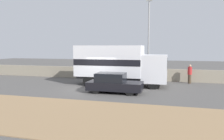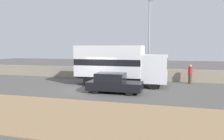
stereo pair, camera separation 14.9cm
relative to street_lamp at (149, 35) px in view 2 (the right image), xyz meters
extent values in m
plane|color=#514F4C|center=(-3.58, -4.82, -4.46)|extent=(80.00, 80.00, 0.00)
cube|color=#937551|center=(-3.58, -11.24, -4.44)|extent=(60.00, 5.87, 0.04)
cube|color=gray|center=(-3.58, 1.18, -3.86)|extent=(60.00, 0.35, 1.20)
cylinder|color=gray|center=(0.00, 0.00, -0.69)|extent=(0.14, 0.14, 7.55)
cube|color=silver|center=(0.76, -2.35, -2.89)|extent=(2.03, 2.36, 2.27)
cube|color=black|center=(1.76, -2.35, -2.44)|extent=(0.06, 2.00, 1.00)
cube|color=#2D2D33|center=(-3.15, -2.35, -3.76)|extent=(5.79, 1.33, 0.25)
cube|color=white|center=(-3.15, -2.35, -2.31)|extent=(5.79, 2.41, 2.66)
cube|color=black|center=(-3.15, -2.35, -2.40)|extent=(5.77, 2.43, 0.53)
cylinder|color=black|center=(0.76, -1.34, -3.98)|extent=(0.95, 0.28, 0.95)
cylinder|color=black|center=(0.76, -3.36, -3.98)|extent=(0.95, 0.28, 0.95)
cylinder|color=black|center=(-4.75, -1.34, -3.98)|extent=(0.95, 0.28, 0.95)
cylinder|color=black|center=(-4.75, -3.36, -3.98)|extent=(0.95, 0.28, 0.95)
cylinder|color=black|center=(-3.59, -1.34, -3.98)|extent=(0.95, 0.28, 0.95)
cylinder|color=black|center=(-3.59, -3.36, -3.98)|extent=(0.95, 0.28, 0.95)
cube|color=black|center=(-1.89, -5.41, -3.94)|extent=(4.02, 1.74, 0.59)
cube|color=black|center=(-2.21, -5.41, -3.33)|extent=(2.09, 1.60, 0.64)
cylinder|color=black|center=(-0.64, -4.66, -4.16)|extent=(0.59, 0.20, 0.59)
cylinder|color=black|center=(-0.64, -6.16, -4.16)|extent=(0.59, 0.20, 0.59)
cylinder|color=black|center=(-3.13, -4.66, -4.16)|extent=(0.59, 0.20, 0.59)
cylinder|color=black|center=(-3.13, -6.16, -4.16)|extent=(0.59, 0.20, 0.59)
cylinder|color=#473828|center=(3.78, 0.32, -4.04)|extent=(0.30, 0.30, 0.83)
cylinder|color=#B22626|center=(3.78, 0.32, -3.28)|extent=(0.38, 0.38, 0.70)
sphere|color=tan|center=(3.78, 0.32, -2.82)|extent=(0.23, 0.23, 0.23)
camera|label=1|loc=(1.96, -20.78, -1.10)|focal=35.00mm
camera|label=2|loc=(2.11, -20.74, -1.10)|focal=35.00mm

